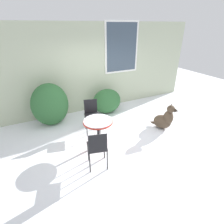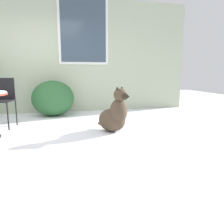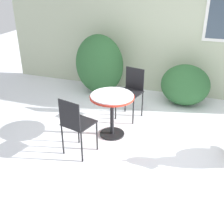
{
  "view_description": "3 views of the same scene",
  "coord_description": "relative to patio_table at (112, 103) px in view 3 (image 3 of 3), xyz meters",
  "views": [
    {
      "loc": [
        -2.0,
        -3.43,
        2.82
      ],
      "look_at": [
        0.0,
        0.6,
        0.55
      ],
      "focal_mm": 28.0,
      "sensor_mm": 36.0,
      "label": 1
    },
    {
      "loc": [
        0.49,
        -3.7,
        1.04
      ],
      "look_at": [
        1.38,
        -0.02,
        0.35
      ],
      "focal_mm": 35.0,
      "sensor_mm": 36.0,
      "label": 2
    },
    {
      "loc": [
        0.69,
        -3.88,
        2.53
      ],
      "look_at": [
        -0.67,
        0.01,
        0.43
      ],
      "focal_mm": 45.0,
      "sensor_mm": 36.0,
      "label": 3
    }
  ],
  "objects": [
    {
      "name": "ground_plane",
      "position": [
        0.67,
        -0.01,
        -0.59
      ],
      "size": [
        16.0,
        16.0,
        0.0
      ],
      "primitive_type": "plane",
      "color": "white"
    },
    {
      "name": "house_wall",
      "position": [
        0.75,
        2.18,
        0.91
      ],
      "size": [
        8.0,
        0.1,
        2.94
      ],
      "color": "#B2BC9E",
      "rests_on": "ground_plane"
    },
    {
      "name": "shrub_left",
      "position": [
        -0.87,
        1.64,
        0.07
      ],
      "size": [
        1.08,
        0.7,
        1.32
      ],
      "color": "#2D6033",
      "rests_on": "ground_plane"
    },
    {
      "name": "shrub_middle",
      "position": [
        1.01,
        1.65,
        -0.16
      ],
      "size": [
        0.99,
        0.76,
        0.85
      ],
      "color": "#2D6033",
      "rests_on": "ground_plane"
    },
    {
      "name": "patio_table",
      "position": [
        0.0,
        0.0,
        0.0
      ],
      "size": [
        0.72,
        0.72,
        0.74
      ],
      "color": "black",
      "rests_on": "ground_plane"
    },
    {
      "name": "patio_chair_near_table",
      "position": [
        0.11,
        0.76,
        -0.05
      ],
      "size": [
        0.48,
        0.48,
        0.93
      ],
      "rotation": [
        0.0,
        0.0,
        -0.21
      ],
      "color": "black",
      "rests_on": "ground_plane"
    },
    {
      "name": "patio_chair_far_side",
      "position": [
        -0.31,
        -0.71,
        -0.05
      ],
      "size": [
        0.49,
        0.49,
        0.93
      ],
      "rotation": [
        0.0,
        0.0,
        2.89
      ],
      "color": "black",
      "rests_on": "ground_plane"
    }
  ]
}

